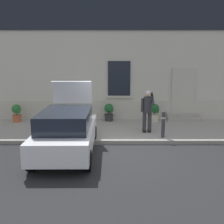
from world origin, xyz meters
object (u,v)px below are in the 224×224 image
Objects in this scene: planter_charcoal at (110,112)px; planter_cream at (155,112)px; person_on_phone at (148,109)px; bollard_far_left at (57,123)px; hatchback_car_white at (67,131)px; planter_olive at (64,112)px; bollard_near_person at (164,123)px; planter_terracotta at (17,113)px.

planter_cream is at bearing -1.84° from planter_charcoal.
person_on_phone is 2.23m from planter_cream.
hatchback_car_white is at bearing -65.38° from bollard_far_left.
planter_cream is at bearing 0.23° from planter_olive.
bollard_near_person is 3.53m from planter_charcoal.
bollard_far_left is at bearing -125.43° from planter_charcoal.
person_on_phone is at bearing -28.25° from planter_olive.
planter_terracotta is at bearing 162.45° from person_on_phone.
planter_cream is (4.24, 2.76, -0.11)m from bollard_far_left.
planter_cream is (3.58, 4.20, -0.19)m from hatchback_car_white.
person_on_phone is 4.37m from planter_olive.
planter_terracotta is 6.69m from planter_cream.
bollard_near_person reaches higher than planter_charcoal.
planter_terracotta is 2.23m from planter_olive.
bollard_far_left is 1.22× the size of planter_olive.
planter_cream is (0.11, 2.76, -0.11)m from bollard_near_person.
hatchback_car_white is 3.90× the size of bollard_far_left.
planter_charcoal and planter_cream have the same top height.
hatchback_car_white is at bearing -107.55° from planter_charcoal.
bollard_near_person is 4.13m from bollard_far_left.
person_on_phone reaches higher than planter_charcoal.
planter_terracotta is (-6.05, 1.93, -0.55)m from person_on_phone.
bollard_far_left reaches higher than planter_charcoal.
planter_charcoal is (2.23, 0.09, 0.00)m from planter_olive.
planter_terracotta is at bearing -178.78° from planter_cream.
bollard_near_person is (3.47, 1.44, -0.09)m from hatchback_car_white.
planter_cream is at bearing 1.22° from planter_terracotta.
planter_charcoal is (-2.12, 2.83, -0.11)m from bollard_near_person.
bollard_far_left is 3.69m from person_on_phone.
planter_cream is at bearing 72.88° from person_on_phone.
bollard_far_left is 3.58m from planter_terracotta.
planter_terracotta and planter_olive have the same top height.
hatchback_car_white is 1.59m from bollard_far_left.
person_on_phone is 2.03× the size of planter_terracotta.
hatchback_car_white is 4.28m from planter_olive.
person_on_phone reaches higher than bollard_far_left.
planter_terracotta is at bearing 133.14° from bollard_far_left.
bollard_near_person reaches higher than planter_cream.
bollard_far_left is at bearing -169.09° from person_on_phone.
planter_charcoal is at bearing 54.57° from bollard_far_left.
bollard_near_person reaches higher than planter_terracotta.
planter_terracotta is 4.47m from planter_charcoal.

